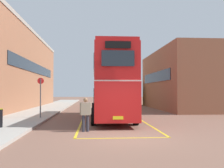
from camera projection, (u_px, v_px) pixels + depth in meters
ground_plane at (108, 111)px, 24.91m from camera, size 135.60×135.60×0.00m
sidewalk_left at (45, 109)px, 26.83m from camera, size 4.00×57.60×0.14m
brick_building_left at (14, 70)px, 29.22m from camera, size 5.14×26.01×8.74m
depot_building_right at (185, 80)px, 28.84m from camera, size 6.89×14.94×6.45m
double_decker_bus at (111, 83)px, 17.99m from camera, size 2.75×10.69×4.75m
single_deck_bus at (124, 94)px, 37.82m from camera, size 3.57×8.45×3.02m
pedestrian_boarding at (85, 112)px, 12.30m from camera, size 0.55×0.29×1.64m
bus_stop_sign at (41, 94)px, 17.67m from camera, size 0.44×0.11×2.76m
bay_marking_yellow at (113, 122)px, 15.98m from camera, size 4.12×12.68×0.01m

